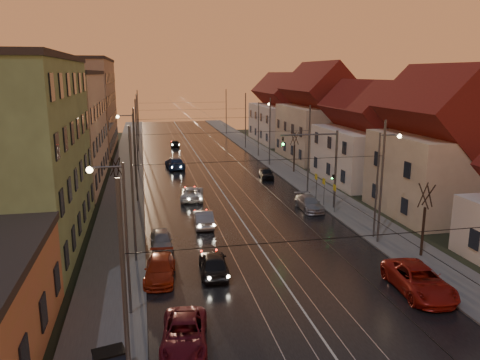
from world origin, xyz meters
TOP-DOWN VIEW (x-y plane):
  - ground at (0.00, 0.00)m, footprint 160.00×160.00m
  - road at (0.00, 40.00)m, footprint 16.00×120.00m
  - sidewalk_left at (-10.00, 40.00)m, footprint 4.00×120.00m
  - sidewalk_right at (10.00, 40.00)m, footprint 4.00×120.00m
  - tram_rail_0 at (-2.20, 40.00)m, footprint 0.06×120.00m
  - tram_rail_1 at (-0.77, 40.00)m, footprint 0.06×120.00m
  - tram_rail_2 at (0.77, 40.00)m, footprint 0.06×120.00m
  - tram_rail_3 at (2.20, 40.00)m, footprint 0.06×120.00m
  - apartment_left_1 at (-17.50, 14.00)m, footprint 10.00×18.00m
  - apartment_left_2 at (-17.50, 34.00)m, footprint 10.00×20.00m
  - apartment_left_3 at (-17.50, 58.00)m, footprint 10.00×24.00m
  - house_right_1 at (17.00, 15.00)m, footprint 8.67×10.20m
  - house_right_2 at (17.00, 28.00)m, footprint 9.18×12.24m
  - house_right_3 at (17.00, 43.00)m, footprint 9.18×14.28m
  - house_right_4 at (17.00, 61.00)m, footprint 9.18×16.32m
  - catenary_pole_l_0 at (-8.60, -6.00)m, footprint 0.16×0.16m
  - catenary_pole_l_1 at (-8.60, 9.00)m, footprint 0.16×0.16m
  - catenary_pole_r_1 at (8.60, 9.00)m, footprint 0.16×0.16m
  - catenary_pole_l_2 at (-8.60, 24.00)m, footprint 0.16×0.16m
  - catenary_pole_r_2 at (8.60, 24.00)m, footprint 0.16×0.16m
  - catenary_pole_l_3 at (-8.60, 39.00)m, footprint 0.16×0.16m
  - catenary_pole_r_3 at (8.60, 39.00)m, footprint 0.16×0.16m
  - catenary_pole_l_4 at (-8.60, 54.00)m, footprint 0.16×0.16m
  - catenary_pole_r_4 at (8.60, 54.00)m, footprint 0.16×0.16m
  - catenary_pole_l_5 at (-8.60, 72.00)m, footprint 0.16×0.16m
  - catenary_pole_r_5 at (8.60, 72.00)m, footprint 0.16×0.16m
  - street_lamp_0 at (-9.10, 2.00)m, footprint 1.75×0.32m
  - street_lamp_1 at (9.10, 10.00)m, footprint 1.75×0.32m
  - street_lamp_2 at (-9.10, 30.00)m, footprint 1.75×0.32m
  - street_lamp_3 at (9.10, 46.00)m, footprint 1.75×0.32m
  - traffic_light_mast at (7.99, 18.00)m, footprint 5.30×0.32m
  - bare_tree_0 at (-10.20, 20.00)m, footprint 1.09×1.09m
  - bare_tree_1 at (10.20, 6.00)m, footprint 1.09×1.09m
  - bare_tree_2 at (10.40, 34.00)m, footprint 1.09×1.09m
  - driving_car_0 at (-3.89, 6.18)m, footprint 1.95×4.28m
  - driving_car_1 at (-3.30, 15.54)m, footprint 1.65×4.17m
  - driving_car_2 at (-3.36, 23.84)m, footprint 2.71×4.87m
  - driving_car_3 at (-3.93, 39.54)m, footprint 2.58×5.23m
  - driving_car_4 at (-2.67, 57.65)m, footprint 1.59×3.63m
  - parked_left_1 at (-6.35, -1.30)m, footprint 2.57×4.64m
  - parked_left_2 at (-7.16, 6.13)m, footprint 2.19×4.48m
  - parked_left_3 at (-6.86, 11.17)m, footprint 1.57×3.74m
  - parked_right_0 at (7.07, 1.33)m, footprint 2.91×5.59m
  - parked_right_1 at (6.67, 18.17)m, footprint 1.79×4.32m
  - parked_right_2 at (6.20, 31.57)m, footprint 1.93×3.83m

SIDE VIEW (x-z plane):
  - ground at x=0.00m, z-range 0.00..0.00m
  - road at x=0.00m, z-range 0.00..0.04m
  - tram_rail_0 at x=-2.20m, z-range 0.04..0.07m
  - tram_rail_1 at x=-0.77m, z-range 0.04..0.07m
  - tram_rail_2 at x=0.77m, z-range 0.04..0.07m
  - tram_rail_3 at x=2.20m, z-range 0.04..0.07m
  - sidewalk_left at x=-10.00m, z-range 0.00..0.15m
  - sidewalk_right at x=10.00m, z-range 0.00..0.15m
  - driving_car_4 at x=-2.67m, z-range 0.00..1.21m
  - parked_left_1 at x=-6.35m, z-range 0.00..1.23m
  - parked_right_2 at x=6.20m, z-range 0.00..1.25m
  - parked_right_1 at x=6.67m, z-range 0.00..1.25m
  - parked_left_2 at x=-7.16m, z-range 0.00..1.25m
  - parked_left_3 at x=-6.86m, z-range 0.00..1.26m
  - driving_car_2 at x=-3.36m, z-range 0.00..1.29m
  - driving_car_1 at x=-3.30m, z-range 0.00..1.35m
  - driving_car_0 at x=-3.89m, z-range 0.00..1.42m
  - driving_car_3 at x=-3.93m, z-range 0.00..1.46m
  - parked_right_0 at x=7.07m, z-range 0.00..1.50m
  - bare_tree_0 at x=-10.20m, z-range -0.07..5.04m
  - bare_tree_1 at x=10.20m, z-range -0.07..5.04m
  - bare_tree_2 at x=10.40m, z-range -0.07..5.04m
  - catenary_pole_l_0 at x=-8.60m, z-range 0.00..9.00m
  - catenary_pole_l_1 at x=-8.60m, z-range 0.00..9.00m
  - catenary_pole_r_1 at x=8.60m, z-range 0.00..9.00m
  - catenary_pole_l_2 at x=-8.60m, z-range 0.00..9.00m
  - catenary_pole_r_2 at x=8.60m, z-range 0.00..9.00m
  - catenary_pole_l_3 at x=-8.60m, z-range 0.00..9.00m
  - catenary_pole_r_3 at x=8.60m, z-range 0.00..9.00m
  - catenary_pole_l_4 at x=-8.60m, z-range 0.00..9.00m
  - catenary_pole_r_4 at x=8.60m, z-range 0.00..9.00m
  - catenary_pole_l_5 at x=-8.60m, z-range 0.00..9.00m
  - catenary_pole_r_5 at x=8.60m, z-range 0.00..9.00m
  - traffic_light_mast at x=7.99m, z-range 1.00..8.20m
  - house_right_2 at x=17.00m, z-range 0.04..9.24m
  - street_lamp_0 at x=-9.10m, z-range 0.89..8.89m
  - street_lamp_1 at x=9.10m, z-range 0.89..8.89m
  - street_lamp_2 at x=-9.10m, z-range 0.89..8.89m
  - street_lamp_3 at x=9.10m, z-range 0.89..8.89m
  - house_right_4 at x=17.00m, z-range 0.05..10.05m
  - house_right_1 at x=17.00m, z-range 0.05..10.85m
  - house_right_3 at x=17.00m, z-range 0.05..11.55m
  - apartment_left_2 at x=-17.50m, z-range 0.00..12.00m
  - apartment_left_1 at x=-17.50m, z-range 0.00..13.00m
  - apartment_left_3 at x=-17.50m, z-range 0.00..14.00m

